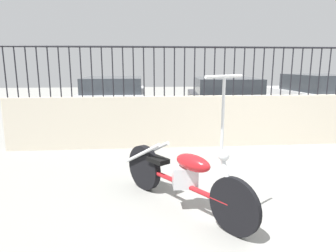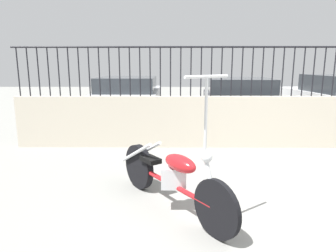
% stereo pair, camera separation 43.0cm
% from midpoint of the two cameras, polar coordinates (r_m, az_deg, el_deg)
% --- Properties ---
extents(low_wall, '(9.78, 0.18, 1.04)m').
position_cam_midpoint_polar(low_wall, '(6.37, 18.86, 0.74)').
color(low_wall, beige).
rests_on(low_wall, ground_plane).
extents(fence_railing, '(9.78, 0.04, 0.97)m').
position_cam_midpoint_polar(fence_railing, '(6.27, 19.56, 11.10)').
color(fence_railing, black).
rests_on(fence_railing, low_wall).
extents(motorcycle_red, '(1.32, 1.78, 1.56)m').
position_cam_midpoint_polar(motorcycle_red, '(3.54, 3.37, -9.14)').
color(motorcycle_red, black).
rests_on(motorcycle_red, ground_plane).
extents(car_silver, '(1.78, 4.37, 1.30)m').
position_cam_midpoint_polar(car_silver, '(9.11, -6.16, 5.34)').
color(car_silver, black).
rests_on(car_silver, ground_plane).
extents(car_dark_grey, '(2.15, 4.08, 1.29)m').
position_cam_midpoint_polar(car_dark_grey, '(8.63, 14.61, 4.61)').
color(car_dark_grey, black).
rests_on(car_dark_grey, ground_plane).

